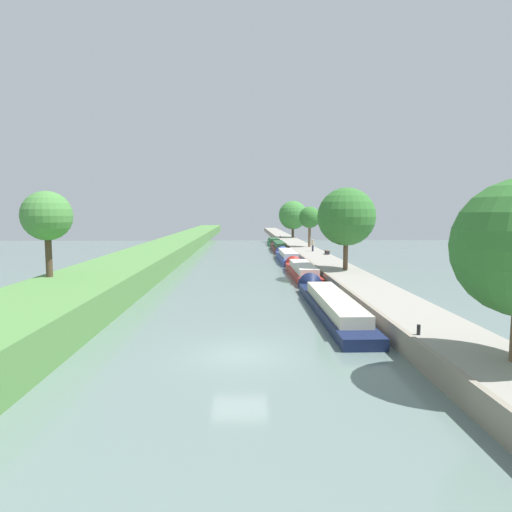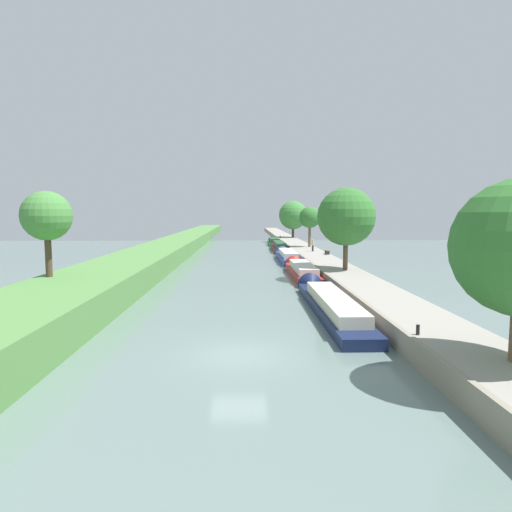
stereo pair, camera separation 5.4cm
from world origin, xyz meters
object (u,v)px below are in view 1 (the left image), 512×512
object	(u,v)px
narrowboat_navy	(329,302)
narrowboat_blue	(287,256)
narrowboat_maroon	(279,247)
person_walking	(313,245)
narrowboat_red	(301,270)
park_bench	(327,252)
mooring_bollard_near	(419,330)
mooring_bollard_far	(280,237)
narrowboat_green	(274,242)

from	to	relation	value
narrowboat_navy	narrowboat_blue	size ratio (longest dim) A/B	1.22
narrowboat_maroon	person_walking	world-z (taller)	person_walking
narrowboat_red	person_walking	bearing A→B (deg)	76.93
narrowboat_red	person_walking	world-z (taller)	person_walking
park_bench	person_walking	bearing A→B (deg)	105.43
mooring_bollard_near	narrowboat_red	bearing A→B (deg)	94.14
narrowboat_maroon	narrowboat_blue	bearing A→B (deg)	-90.52
person_walking	mooring_bollard_far	bearing A→B (deg)	93.39
person_walking	mooring_bollard_far	distance (m)	31.21
narrowboat_maroon	person_walking	size ratio (longest dim) A/B	8.86
park_bench	narrowboat_green	bearing A→B (deg)	98.78
person_walking	mooring_bollard_far	size ratio (longest dim) A/B	3.69
narrowboat_red	park_bench	distance (m)	12.52
narrowboat_navy	narrowboat_maroon	world-z (taller)	narrowboat_maroon
narrowboat_navy	narrowboat_red	size ratio (longest dim) A/B	1.22
narrowboat_red	narrowboat_blue	size ratio (longest dim) A/B	1.00
narrowboat_navy	mooring_bollard_near	world-z (taller)	mooring_bollard_near
narrowboat_red	park_bench	xyz separation A→B (m)	(4.83, 11.52, 0.85)
narrowboat_navy	mooring_bollard_far	xyz separation A→B (m)	(2.04, 62.41, 0.78)
narrowboat_maroon	park_bench	xyz separation A→B (m)	(4.77, -17.41, 0.77)
narrowboat_blue	person_walking	size ratio (longest dim) A/B	8.35
person_walking	narrowboat_blue	bearing A→B (deg)	-152.42
mooring_bollard_far	park_bench	distance (m)	35.53
park_bench	narrowboat_blue	bearing A→B (deg)	154.96
narrowboat_maroon	mooring_bollard_near	bearing A→B (deg)	-88.14
person_walking	park_bench	distance (m)	4.44
narrowboat_navy	narrowboat_green	distance (m)	57.65
mooring_bollard_far	mooring_bollard_near	bearing A→B (deg)	-90.00
narrowboat_red	mooring_bollard_far	distance (m)	46.96
mooring_bollard_near	person_walking	bearing A→B (deg)	87.42
person_walking	mooring_bollard_far	xyz separation A→B (m)	(-1.84, 31.15, -0.65)
narrowboat_blue	narrowboat_green	distance (m)	28.35
narrowboat_maroon	person_walking	distance (m)	13.71
narrowboat_green	narrowboat_blue	bearing A→B (deg)	-90.36
mooring_bollard_far	narrowboat_navy	bearing A→B (deg)	-91.87
narrowboat_navy	person_walking	world-z (taller)	person_walking
narrowboat_red	person_walking	xyz separation A→B (m)	(3.66, 15.77, 1.38)
narrowboat_red	narrowboat_blue	xyz separation A→B (m)	(-0.08, 13.82, 0.04)
narrowboat_maroon	mooring_bollard_far	distance (m)	18.09
narrowboat_red	mooring_bollard_near	bearing A→B (deg)	-85.86
narrowboat_blue	narrowboat_green	world-z (taller)	narrowboat_blue
narrowboat_green	mooring_bollard_far	size ratio (longest dim) A/B	23.46
person_walking	mooring_bollard_near	distance (m)	40.94
narrowboat_navy	mooring_bollard_far	bearing A→B (deg)	88.13
narrowboat_blue	mooring_bollard_near	distance (m)	38.99
narrowboat_navy	person_walking	bearing A→B (deg)	82.92
narrowboat_red	park_bench	bearing A→B (deg)	67.24
narrowboat_red	narrowboat_maroon	distance (m)	28.93
mooring_bollard_near	narrowboat_maroon	bearing A→B (deg)	91.86
narrowboat_maroon	narrowboat_green	size ratio (longest dim) A/B	1.39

